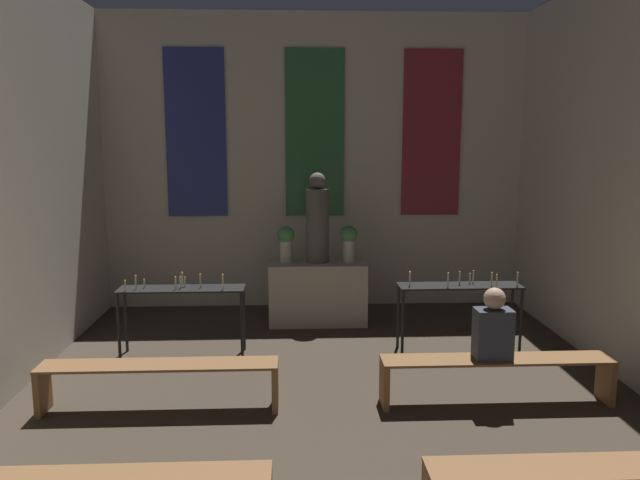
# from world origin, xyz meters

# --- Properties ---
(wall_back) EXTENTS (6.72, 0.16, 4.53)m
(wall_back) POSITION_xyz_m (0.00, 9.85, 2.29)
(wall_back) COLOR beige
(wall_back) RESTS_ON ground_plane
(altar) EXTENTS (1.39, 0.70, 0.89)m
(altar) POSITION_xyz_m (0.00, 8.84, 0.44)
(altar) COLOR #BCB29E
(altar) RESTS_ON ground_plane
(statue) EXTENTS (0.33, 0.33, 1.28)m
(statue) POSITION_xyz_m (0.00, 8.84, 1.48)
(statue) COLOR #5B5651
(statue) RESTS_ON altar
(flower_vase_left) EXTENTS (0.25, 0.25, 0.52)m
(flower_vase_left) POSITION_xyz_m (-0.45, 8.84, 1.20)
(flower_vase_left) COLOR beige
(flower_vase_left) RESTS_ON altar
(flower_vase_right) EXTENTS (0.25, 0.25, 0.52)m
(flower_vase_right) POSITION_xyz_m (0.45, 8.84, 1.20)
(flower_vase_right) COLOR beige
(flower_vase_right) RESTS_ON altar
(candle_rack_left) EXTENTS (1.52, 0.39, 1.05)m
(candle_rack_left) POSITION_xyz_m (-1.71, 7.49, 0.73)
(candle_rack_left) COLOR black
(candle_rack_left) RESTS_ON ground_plane
(candle_rack_right) EXTENTS (1.52, 0.39, 1.04)m
(candle_rack_right) POSITION_xyz_m (1.71, 7.49, 0.73)
(candle_rack_right) COLOR black
(candle_rack_right) RESTS_ON ground_plane
(pew_back_left) EXTENTS (2.31, 0.36, 0.48)m
(pew_back_left) POSITION_xyz_m (-1.67, 5.91, 0.36)
(pew_back_left) COLOR brown
(pew_back_left) RESTS_ON ground_plane
(pew_back_right) EXTENTS (2.31, 0.36, 0.48)m
(pew_back_right) POSITION_xyz_m (1.67, 5.91, 0.36)
(pew_back_right) COLOR brown
(pew_back_right) RESTS_ON ground_plane
(person_seated) EXTENTS (0.36, 0.24, 0.72)m
(person_seated) POSITION_xyz_m (1.61, 5.91, 0.80)
(person_seated) COLOR #383D47
(person_seated) RESTS_ON pew_back_right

